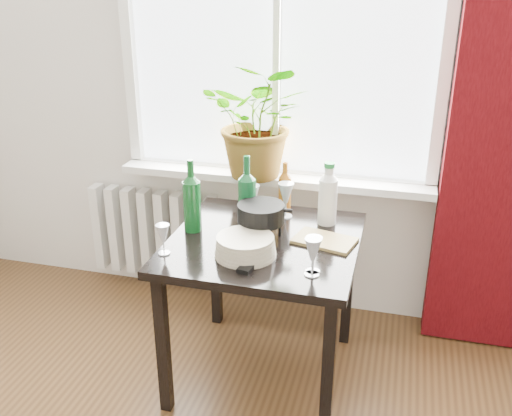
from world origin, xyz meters
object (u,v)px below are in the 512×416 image
(radiator, at_px, (155,233))
(cutting_board, at_px, (325,240))
(wineglass_front_right, at_px, (313,257))
(wineglass_back_left, at_px, (252,202))
(tv_remote, at_px, (252,263))
(wineglass_far_right, at_px, (313,254))
(wineglass_back_center, at_px, (286,200))
(potted_plant, at_px, (260,120))
(wine_bottle_right, at_px, (247,192))
(bottle_amber, at_px, (285,187))
(wineglass_front_left, at_px, (163,239))
(plate_stack, at_px, (245,246))
(table, at_px, (264,257))
(cleaning_bottle, at_px, (328,193))
(fondue_pot, at_px, (261,221))
(wine_bottle_left, at_px, (192,195))

(radiator, relative_size, cutting_board, 2.98)
(wineglass_front_right, distance_m, wineglass_back_left, 0.61)
(tv_remote, relative_size, cutting_board, 0.68)
(radiator, height_order, wineglass_far_right, wineglass_far_right)
(wineglass_back_center, relative_size, cutting_board, 0.68)
(radiator, bearing_deg, wineglass_back_center, -21.64)
(potted_plant, relative_size, wine_bottle_right, 1.70)
(bottle_amber, relative_size, wineglass_far_right, 1.63)
(radiator, relative_size, tv_remote, 4.37)
(wineglass_far_right, distance_m, tv_remote, 0.27)
(wineglass_back_left, bearing_deg, wine_bottle_right, -88.19)
(wineglass_front_left, relative_size, plate_stack, 0.52)
(table, xyz_separation_m, plate_stack, (-0.04, -0.17, 0.13))
(wineglass_front_left, bearing_deg, bottle_amber, 55.92)
(cleaning_bottle, height_order, wineglass_far_right, cleaning_bottle)
(table, height_order, wineglass_front_left, wineglass_front_left)
(cutting_board, bearing_deg, wine_bottle_right, 170.19)
(wineglass_far_right, distance_m, fondue_pot, 0.38)
(radiator, bearing_deg, bottle_amber, -18.07)
(radiator, xyz_separation_m, tv_remote, (0.86, -0.88, 0.37))
(bottle_amber, xyz_separation_m, wineglass_back_left, (-0.13, -0.14, -0.04))
(plate_stack, distance_m, cutting_board, 0.38)
(bottle_amber, bearing_deg, plate_stack, -96.52)
(cleaning_bottle, distance_m, wineglass_back_left, 0.37)
(wineglass_back_left, bearing_deg, radiator, 150.16)
(wineglass_front_right, xyz_separation_m, fondue_pot, (-0.28, 0.28, 0.00))
(wine_bottle_left, bearing_deg, wineglass_front_right, -24.57)
(cleaning_bottle, bearing_deg, wineglass_back_center, 173.62)
(wine_bottle_left, height_order, wineglass_back_center, wine_bottle_left)
(wineglass_back_left, relative_size, wineglass_front_left, 1.29)
(cleaning_bottle, bearing_deg, wineglass_back_left, -172.79)
(wine_bottle_left, bearing_deg, fondue_pot, -0.46)
(bottle_amber, height_order, wineglass_back_left, bottle_amber)
(potted_plant, relative_size, wineglass_back_center, 3.34)
(cutting_board, bearing_deg, radiator, 152.46)
(radiator, bearing_deg, wine_bottle_right, -35.04)
(wine_bottle_right, xyz_separation_m, bottle_amber, (0.13, 0.23, -0.05))
(wineglass_far_right, relative_size, wineglass_back_center, 0.88)
(wineglass_far_right, distance_m, cutting_board, 0.30)
(cleaning_bottle, height_order, wineglass_back_left, cleaning_bottle)
(cleaning_bottle, bearing_deg, wineglass_front_right, -88.04)
(cutting_board, bearing_deg, wineglass_back_left, 157.14)
(wineglass_front_right, height_order, plate_stack, wineglass_front_right)
(table, relative_size, potted_plant, 1.39)
(bottle_amber, relative_size, wineglass_front_right, 1.60)
(potted_plant, bearing_deg, radiator, 172.71)
(wine_bottle_left, bearing_deg, bottle_amber, 42.10)
(potted_plant, height_order, wineglass_back_center, potted_plant)
(fondue_pot, bearing_deg, wineglass_front_right, -46.25)
(potted_plant, bearing_deg, cutting_board, -49.15)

